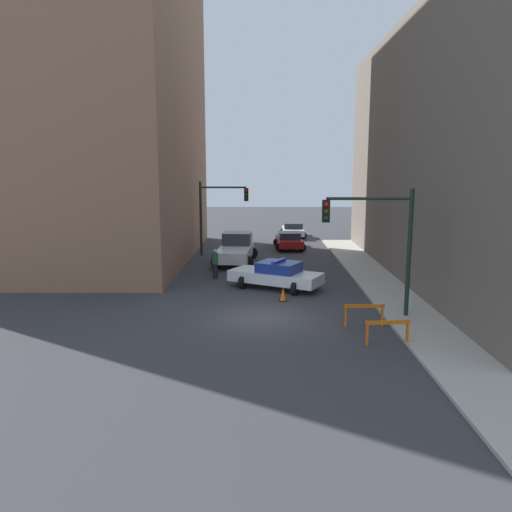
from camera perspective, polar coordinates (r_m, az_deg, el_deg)
The scene contains 14 objects.
ground_plane at distance 20.83m, azimuth 0.84°, elevation -7.06°, with size 120.00×120.00×0.00m, color #38383D.
sidewalk_right at distance 21.72m, azimuth 17.54°, elevation -6.65°, with size 2.40×44.00×0.12m.
building_corner_left at distance 36.48m, azimuth -19.47°, elevation 19.06°, with size 14.00×20.00×24.40m.
building_right at distance 30.98m, azimuth 26.98°, elevation 10.59°, with size 12.00×28.00×14.01m.
traffic_light_near at distance 20.69m, azimuth 14.09°, elevation 2.53°, with size 3.64×0.35×5.20m.
traffic_light_far at distance 35.13m, azimuth -4.56°, elevation 5.54°, with size 3.44×0.35×5.20m.
police_car at distance 25.62m, azimuth 2.33°, elevation -2.15°, with size 5.03×3.79×1.52m.
white_truck at distance 32.58m, azimuth -2.30°, elevation 0.80°, with size 2.88×5.52×1.90m.
parked_car_near at distance 38.32m, azimuth 3.82°, elevation 1.82°, with size 2.40×4.38×1.31m.
parked_car_mid at distance 44.85m, azimuth 4.26°, elevation 3.01°, with size 2.30×4.31×1.31m.
pedestrian_crossing at distance 28.05m, azimuth -4.70°, elevation -0.82°, with size 0.48×0.48×1.66m.
barrier_front at distance 18.13m, azimuth 14.80°, elevation -7.99°, with size 1.60×0.30×0.90m.
barrier_mid at distance 19.97m, azimuth 12.25°, elevation -6.20°, with size 1.60×0.21×0.90m.
traffic_cone at distance 23.34m, azimuth 3.10°, elevation -4.39°, with size 0.36×0.36×0.66m.
Camera 1 is at (-0.01, -19.92, 6.11)m, focal length 35.00 mm.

